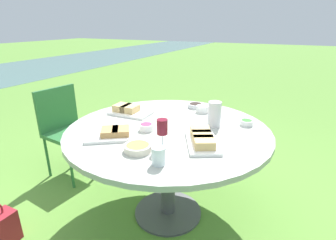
% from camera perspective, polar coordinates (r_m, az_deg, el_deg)
% --- Properties ---
extents(ground_plane, '(40.00, 40.00, 0.00)m').
position_cam_1_polar(ground_plane, '(2.31, 0.00, -19.45)').
color(ground_plane, '#5B8C38').
extents(dining_table, '(1.47, 1.47, 0.76)m').
position_cam_1_polar(dining_table, '(1.95, 0.00, -4.31)').
color(dining_table, '#4C4C51').
rests_on(dining_table, ground_plane).
extents(chair_near_left, '(0.49, 0.47, 0.89)m').
position_cam_1_polar(chair_near_left, '(2.81, -21.25, -0.97)').
color(chair_near_left, '#2D6B38').
rests_on(chair_near_left, ground_plane).
extents(water_pitcher, '(0.10, 0.10, 0.19)m').
position_cam_1_polar(water_pitcher, '(1.94, 10.07, 1.27)').
color(water_pitcher, silver).
rests_on(water_pitcher, dining_table).
extents(wine_glass, '(0.07, 0.07, 0.19)m').
position_cam_1_polar(wine_glass, '(1.56, -1.27, -1.77)').
color(wine_glass, silver).
rests_on(wine_glass, dining_table).
extents(platter_bread_main, '(0.41, 0.33, 0.07)m').
position_cam_1_polar(platter_bread_main, '(1.67, 7.45, -4.10)').
color(platter_bread_main, white).
rests_on(platter_bread_main, dining_table).
extents(platter_charcuterie, '(0.35, 0.38, 0.06)m').
position_cam_1_polar(platter_charcuterie, '(1.79, -11.96, -2.93)').
color(platter_charcuterie, white).
rests_on(platter_charcuterie, dining_table).
extents(platter_sandwich_side, '(0.21, 0.35, 0.07)m').
position_cam_1_polar(platter_sandwich_side, '(2.23, -8.69, 2.12)').
color(platter_sandwich_side, white).
rests_on(platter_sandwich_side, dining_table).
extents(bowl_fries, '(0.17, 0.17, 0.04)m').
position_cam_1_polar(bowl_fries, '(1.58, -6.64, -5.95)').
color(bowl_fries, beige).
rests_on(bowl_fries, dining_table).
extents(bowl_salad, '(0.10, 0.10, 0.04)m').
position_cam_1_polar(bowl_salad, '(2.04, 16.69, -0.49)').
color(bowl_salad, white).
rests_on(bowl_salad, dining_table).
extents(bowl_olives, '(0.14, 0.14, 0.04)m').
position_cam_1_polar(bowl_olives, '(2.38, 6.03, 3.19)').
color(bowl_olives, silver).
rests_on(bowl_olives, dining_table).
extents(bowl_dip_red, '(0.10, 0.10, 0.05)m').
position_cam_1_polar(bowl_dip_red, '(1.87, -4.75, -1.47)').
color(bowl_dip_red, white).
rests_on(bowl_dip_red, dining_table).
extents(bowl_dip_cream, '(0.11, 0.11, 0.06)m').
position_cam_1_polar(bowl_dip_cream, '(2.26, 7.53, 2.49)').
color(bowl_dip_cream, white).
rests_on(bowl_dip_cream, dining_table).
extents(cup_water_near, '(0.08, 0.08, 0.10)m').
position_cam_1_polar(cup_water_near, '(1.42, -2.07, -7.81)').
color(cup_water_near, silver).
rests_on(cup_water_near, dining_table).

